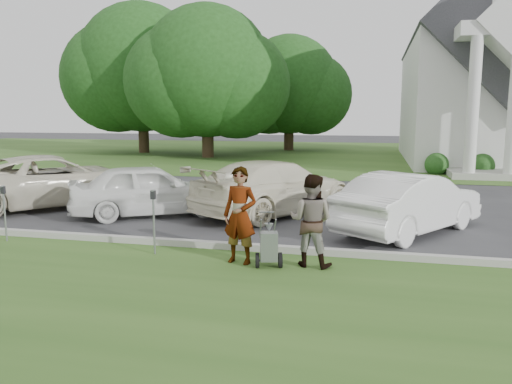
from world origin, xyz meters
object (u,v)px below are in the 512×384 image
(striping_cart, at_px, (269,247))
(parking_meter_far, at_px, (4,207))
(church, at_px, (490,60))
(car_d, at_px, (410,203))
(tree_left, at_px, (207,78))
(car_b, at_px, (149,190))
(car_a, at_px, (53,181))
(person_right, at_px, (311,221))
(car_c, at_px, (275,187))
(tree_back, at_px, (289,89))
(tree_far, at_px, (141,74))
(person_left, at_px, (240,216))
(parking_meter_near, at_px, (154,214))

(striping_cart, relative_size, parking_meter_far, 0.82)
(church, xyz_separation_m, car_d, (-5.53, -20.11, -5.23))
(church, relative_size, tree_left, 2.27)
(parking_meter_far, bearing_deg, car_b, 62.09)
(car_a, bearing_deg, striping_cart, -170.99)
(person_right, bearing_deg, car_b, -27.61)
(parking_meter_far, distance_m, car_d, 9.15)
(striping_cart, relative_size, person_right, 0.60)
(parking_meter_far, xyz_separation_m, car_b, (1.80, 3.41, -0.06))
(car_c, bearing_deg, tree_back, -48.57)
(church, height_order, tree_far, church)
(car_d, bearing_deg, person_right, 92.98)
(person_left, xyz_separation_m, car_d, (3.24, 3.33, -0.19))
(tree_back, distance_m, parking_meter_far, 30.22)
(tree_back, bearing_deg, person_left, -82.04)
(car_b, xyz_separation_m, car_d, (6.85, -0.45, -0.01))
(tree_far, height_order, car_a, tree_far)
(car_a, xyz_separation_m, car_d, (10.35, -1.13, -0.07))
(parking_meter_near, bearing_deg, car_d, 31.99)
(striping_cart, relative_size, car_b, 0.24)
(church, bearing_deg, person_right, -107.76)
(tree_left, bearing_deg, person_right, -66.73)
(tree_left, bearing_deg, car_a, -86.36)
(striping_cart, distance_m, car_a, 8.97)
(person_right, distance_m, parking_meter_near, 3.11)
(tree_far, distance_m, parking_meter_near, 28.47)
(striping_cart, xyz_separation_m, car_a, (-7.68, 4.60, 0.40))
(tree_left, relative_size, parking_meter_near, 8.12)
(tree_back, bearing_deg, car_d, -74.51)
(church, xyz_separation_m, person_right, (-7.47, -23.31, -5.09))
(car_b, bearing_deg, church, -62.48)
(parking_meter_near, xyz_separation_m, car_b, (-1.80, 3.61, -0.10))
(person_right, height_order, parking_meter_near, person_right)
(person_left, bearing_deg, church, 80.78)
(person_right, relative_size, car_a, 0.30)
(tree_left, distance_m, car_c, 19.69)
(striping_cart, bearing_deg, car_c, 84.66)
(car_b, bearing_deg, car_d, -124.06)
(car_b, distance_m, car_d, 6.87)
(person_right, xyz_separation_m, car_c, (-1.59, 4.70, -0.09))
(car_d, bearing_deg, parking_meter_far, 53.00)
(person_left, bearing_deg, car_b, 144.99)
(tree_back, bearing_deg, car_b, -88.65)
(tree_back, xyz_separation_m, striping_cart, (4.82, -30.45, -4.34))
(person_left, bearing_deg, tree_far, 130.65)
(parking_meter_far, distance_m, car_b, 3.86)
(church, xyz_separation_m, tree_back, (-13.01, 6.87, -1.21))
(church, bearing_deg, car_a, -129.91)
(car_a, bearing_deg, tree_far, -31.18)
(tree_far, distance_m, striping_cart, 29.93)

